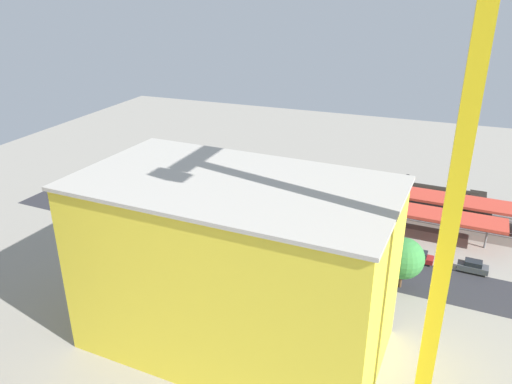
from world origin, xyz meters
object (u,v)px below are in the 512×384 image
parked_car_2 (373,252)px  parked_car_4 (278,235)px  platform_canopy_near (332,197)px  construction_building (235,267)px  parked_car_5 (240,225)px  parked_car_0 (473,267)px  street_tree_0 (232,226)px  platform_canopy_far (362,186)px  street_tree_2 (247,230)px  parked_car_1 (418,257)px  box_truck_1 (259,259)px  locomotive (444,197)px  parked_car_6 (198,219)px  traffic_light (197,222)px  box_truck_0 (314,273)px  street_tree_1 (403,258)px  tower_crane (457,177)px  parked_car_3 (319,241)px

parked_car_2 → parked_car_4: (15.03, -0.09, 0.02)m
platform_canopy_near → construction_building: 35.50m
platform_canopy_near → parked_car_5: 16.50m
parked_car_0 → parked_car_2: parked_car_0 is taller
street_tree_0 → platform_canopy_far: bearing=-121.3°
platform_canopy_near → parked_car_2: platform_canopy_near is taller
street_tree_2 → parked_car_1: bearing=-160.2°
platform_canopy_near → parked_car_0: 24.96m
box_truck_1 → parked_car_5: bearing=-55.1°
locomotive → parked_car_2: locomotive is taller
parked_car_6 → traffic_light: size_ratio=0.64×
platform_canopy_near → parked_car_0: (-22.77, 9.66, -3.34)m
box_truck_0 → box_truck_1: 8.19m
street_tree_1 → traffic_light: size_ratio=0.99×
parked_car_6 → box_truck_1: (-15.05, 10.38, 0.98)m
parked_car_4 → parked_car_5: size_ratio=1.02×
parked_car_1 → parked_car_5: 28.45m
platform_canopy_near → construction_building: bearing=85.5°
tower_crane → box_truck_0: tower_crane is taller
construction_building → street_tree_1: construction_building is taller
parked_car_4 → street_tree_2: (2.29, 7.67, 4.07)m
parked_car_5 → parked_car_6: (7.61, 0.29, 0.01)m
street_tree_1 → parked_car_6: bearing=-12.3°
parked_car_4 → street_tree_0: bearing=56.6°
street_tree_1 → parked_car_2: bearing=-55.7°
parked_car_4 → box_truck_0: size_ratio=0.53×
tower_crane → street_tree_0: 39.23m
locomotive → traffic_light: (34.66, 30.39, 2.91)m
locomotive → box_truck_1: bearing=53.8°
platform_canopy_far → construction_building: bearing=80.8°
construction_building → street_tree_1: bearing=-129.2°
street_tree_0 → parked_car_1: bearing=-162.6°
tower_crane → parked_car_5: bearing=-42.0°
platform_canopy_near → parked_car_1: 18.34m
parked_car_2 → parked_car_3: parked_car_2 is taller
platform_canopy_far → parked_car_4: (10.08, 17.22, -3.42)m
parked_car_2 → parked_car_4: size_ratio=0.85×
locomotive → parked_car_4: 33.26m
locomotive → street_tree_0: (29.04, 30.13, 3.13)m
box_truck_0 → street_tree_0: street_tree_0 is taller
parked_car_0 → parked_car_4: size_ratio=0.86×
box_truck_1 → street_tree_1: (-19.29, -2.88, 2.72)m
platform_canopy_near → locomotive: 22.13m
parked_car_6 → box_truck_1: size_ratio=0.47×
parked_car_3 → parked_car_1: bearing=-178.2°
construction_building → street_tree_2: 18.50m
street_tree_2 → street_tree_1: bearing=-177.9°
locomotive → tower_crane: bearing=89.4°
parked_car_3 → traffic_light: 19.28m
parked_car_1 → construction_building: bearing=54.7°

